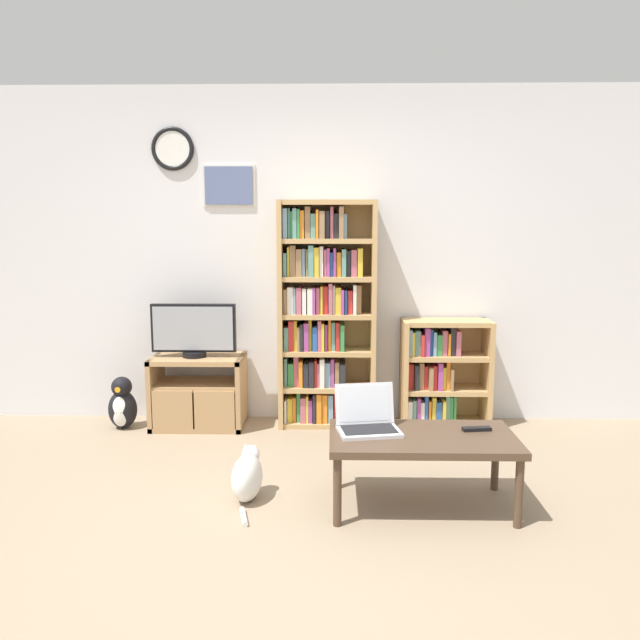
# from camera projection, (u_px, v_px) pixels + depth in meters

# --- Properties ---
(ground_plane) EXTENTS (18.00, 18.00, 0.00)m
(ground_plane) POSITION_uv_depth(u_px,v_px,m) (296.00, 550.00, 2.99)
(ground_plane) COLOR gray
(wall_back) EXTENTS (5.78, 0.09, 2.60)m
(wall_back) POSITION_uv_depth(u_px,v_px,m) (310.00, 256.00, 4.91)
(wall_back) COLOR silver
(wall_back) RESTS_ON ground_plane
(tv_stand) EXTENTS (0.70, 0.42, 0.55)m
(tv_stand) POSITION_uv_depth(u_px,v_px,m) (199.00, 391.00, 4.80)
(tv_stand) COLOR tan
(tv_stand) RESTS_ON ground_plane
(television) EXTENTS (0.64, 0.18, 0.41)m
(television) POSITION_uv_depth(u_px,v_px,m) (194.00, 330.00, 4.72)
(television) COLOR black
(television) RESTS_ON tv_stand
(bookshelf_tall) EXTENTS (0.74, 0.32, 1.73)m
(bookshelf_tall) POSITION_uv_depth(u_px,v_px,m) (322.00, 315.00, 4.79)
(bookshelf_tall) COLOR tan
(bookshelf_tall) RESTS_ON ground_plane
(bookshelf_short) EXTENTS (0.67, 0.32, 0.83)m
(bookshelf_short) POSITION_uv_depth(u_px,v_px,m) (438.00, 373.00, 4.84)
(bookshelf_short) COLOR tan
(bookshelf_short) RESTS_ON ground_plane
(coffee_table) EXTENTS (1.01, 0.55, 0.41)m
(coffee_table) POSITION_uv_depth(u_px,v_px,m) (422.00, 443.00, 3.40)
(coffee_table) COLOR #4C3828
(coffee_table) RESTS_ON ground_plane
(laptop) EXTENTS (0.38, 0.32, 0.25)m
(laptop) POSITION_uv_depth(u_px,v_px,m) (367.00, 419.00, 3.47)
(laptop) COLOR silver
(laptop) RESTS_ON coffee_table
(remote_near_laptop) EXTENTS (0.16, 0.06, 0.02)m
(remote_near_laptop) POSITION_uv_depth(u_px,v_px,m) (477.00, 429.00, 3.47)
(remote_near_laptop) COLOR black
(remote_near_laptop) RESTS_ON coffee_table
(cat) EXTENTS (0.21, 0.49, 0.30)m
(cat) POSITION_uv_depth(u_px,v_px,m) (248.00, 476.00, 3.53)
(cat) COLOR white
(cat) RESTS_ON ground_plane
(penguin_figurine) EXTENTS (0.22, 0.20, 0.40)m
(penguin_figurine) POSITION_uv_depth(u_px,v_px,m) (122.00, 405.00, 4.76)
(penguin_figurine) COLOR black
(penguin_figurine) RESTS_ON ground_plane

